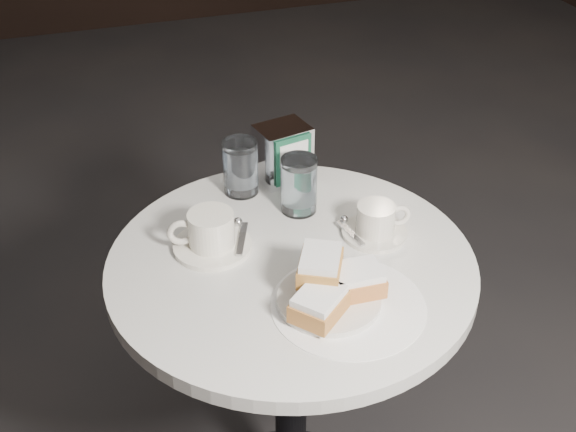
# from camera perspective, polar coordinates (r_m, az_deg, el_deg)

# --- Properties ---
(cafe_table) EXTENTS (0.70, 0.70, 0.74)m
(cafe_table) POSITION_cam_1_polar(r_m,az_deg,el_deg) (1.50, 0.25, -9.38)
(cafe_table) COLOR black
(cafe_table) RESTS_ON ground
(sugar_spill) EXTENTS (0.35, 0.35, 0.00)m
(sugar_spill) POSITION_cam_1_polar(r_m,az_deg,el_deg) (1.27, 4.77, -7.02)
(sugar_spill) COLOR white
(sugar_spill) RESTS_ON cafe_table
(beignet_plate) EXTENTS (0.24, 0.24, 0.09)m
(beignet_plate) POSITION_cam_1_polar(r_m,az_deg,el_deg) (1.25, 3.41, -5.75)
(beignet_plate) COLOR silver
(beignet_plate) RESTS_ON cafe_table
(coffee_cup_left) EXTENTS (0.17, 0.17, 0.08)m
(coffee_cup_left) POSITION_cam_1_polar(r_m,az_deg,el_deg) (1.38, -6.13, -1.40)
(coffee_cup_left) COLOR white
(coffee_cup_left) RESTS_ON cafe_table
(coffee_cup_right) EXTENTS (0.14, 0.14, 0.07)m
(coffee_cup_right) POSITION_cam_1_polar(r_m,az_deg,el_deg) (1.42, 6.97, -0.50)
(coffee_cup_right) COLOR silver
(coffee_cup_right) RESTS_ON cafe_table
(water_glass_left) EXTENTS (0.09, 0.09, 0.12)m
(water_glass_left) POSITION_cam_1_polar(r_m,az_deg,el_deg) (1.53, -3.76, 3.81)
(water_glass_left) COLOR silver
(water_glass_left) RESTS_ON cafe_table
(water_glass_right) EXTENTS (0.08, 0.08, 0.12)m
(water_glass_right) POSITION_cam_1_polar(r_m,az_deg,el_deg) (1.47, 0.86, 2.41)
(water_glass_right) COLOR white
(water_glass_right) RESTS_ON cafe_table
(napkin_dispenser) EXTENTS (0.12, 0.11, 0.13)m
(napkin_dispenser) POSITION_cam_1_polar(r_m,az_deg,el_deg) (1.58, -0.40, 4.99)
(napkin_dispenser) COLOR white
(napkin_dispenser) RESTS_ON cafe_table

